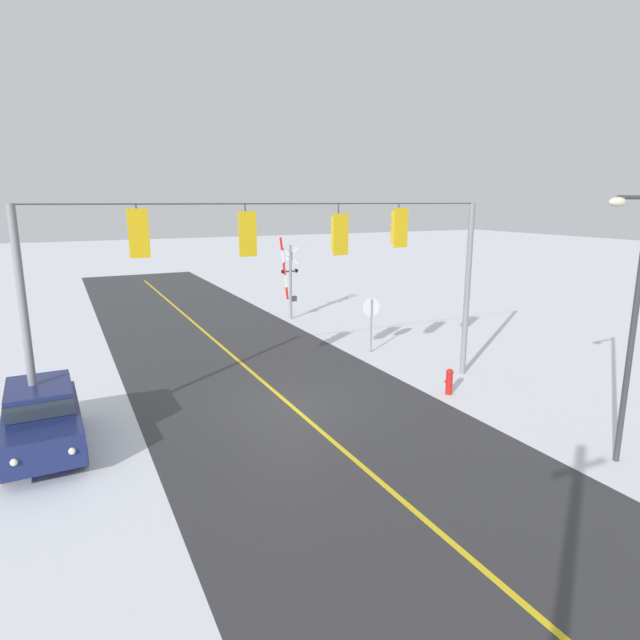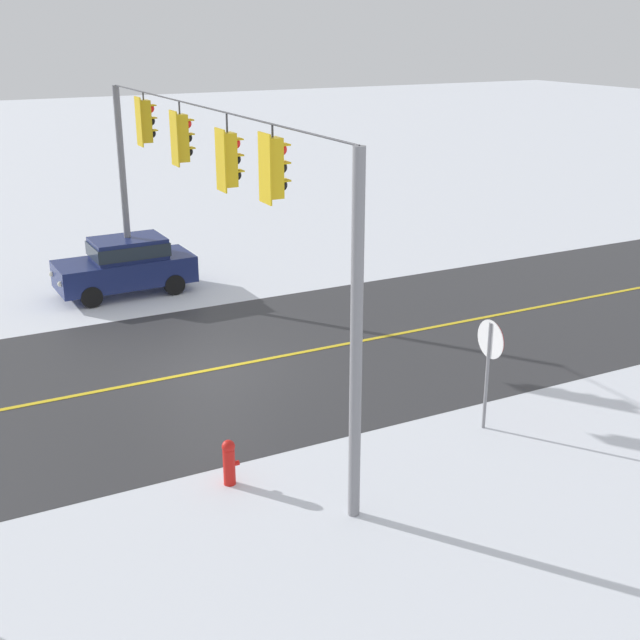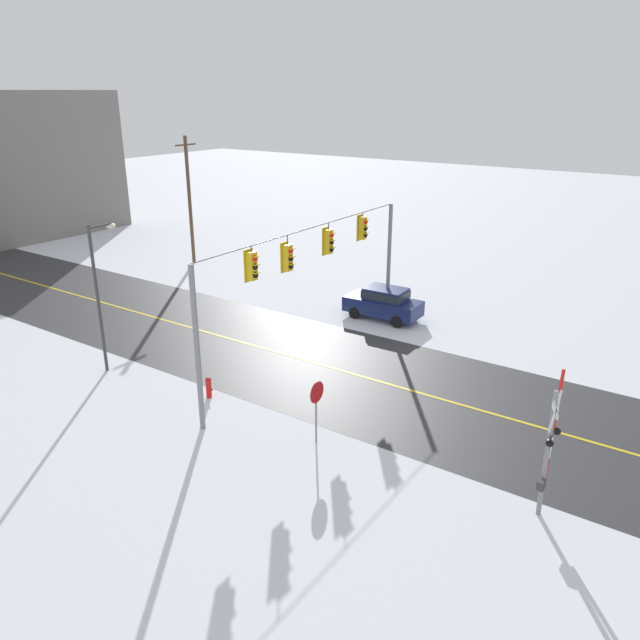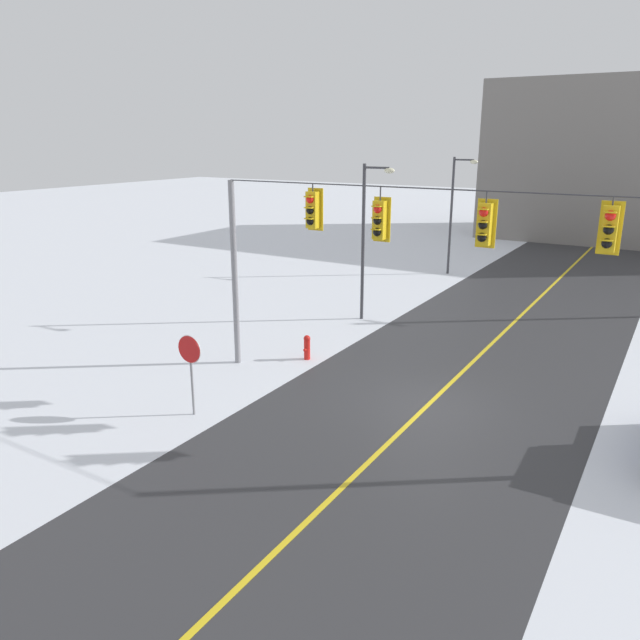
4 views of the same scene
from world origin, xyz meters
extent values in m
plane|color=silver|center=(0.00, 0.00, 0.00)|extent=(160.00, 160.00, 0.00)
cube|color=#303033|center=(0.00, 6.00, 0.00)|extent=(9.00, 80.00, 0.01)
cube|color=gold|center=(0.00, 6.00, 0.01)|extent=(0.14, 72.00, 0.01)
cylinder|color=gray|center=(-7.00, 0.00, 3.10)|extent=(0.20, 0.20, 6.20)
cylinder|color=gray|center=(7.00, 0.00, 3.10)|extent=(0.20, 0.20, 6.20)
cylinder|color=#38383D|center=(0.00, 0.00, 6.20)|extent=(14.00, 0.04, 0.04)
cylinder|color=#38383D|center=(-3.92, 0.00, 6.09)|extent=(0.04, 0.04, 0.23)
cube|color=gold|center=(-3.92, 0.00, 5.43)|extent=(0.34, 0.28, 1.08)
cube|color=gold|center=(-3.92, 0.16, 5.43)|extent=(0.52, 0.03, 1.26)
sphere|color=red|center=(-3.92, -0.15, 5.75)|extent=(0.24, 0.24, 0.24)
cube|color=gold|center=(-3.92, -0.22, 5.83)|extent=(0.26, 0.16, 0.03)
sphere|color=black|center=(-3.92, -0.15, 5.43)|extent=(0.24, 0.24, 0.24)
cube|color=gold|center=(-3.92, -0.22, 5.51)|extent=(0.26, 0.16, 0.03)
sphere|color=black|center=(-3.92, -0.15, 5.11)|extent=(0.24, 0.24, 0.24)
cube|color=gold|center=(-3.92, -0.22, 5.19)|extent=(0.26, 0.16, 0.03)
cylinder|color=#38383D|center=(-1.71, 0.00, 6.01)|extent=(0.04, 0.04, 0.39)
cube|color=gold|center=(-1.71, 0.00, 5.27)|extent=(0.34, 0.28, 1.08)
cube|color=gold|center=(-1.71, 0.16, 5.27)|extent=(0.52, 0.03, 1.26)
sphere|color=red|center=(-1.71, -0.15, 5.59)|extent=(0.24, 0.24, 0.24)
cube|color=gold|center=(-1.71, -0.22, 5.68)|extent=(0.26, 0.16, 0.03)
sphere|color=black|center=(-1.71, -0.15, 5.27)|extent=(0.24, 0.24, 0.24)
cube|color=gold|center=(-1.71, -0.22, 5.36)|extent=(0.26, 0.16, 0.03)
sphere|color=black|center=(-1.71, -0.15, 4.95)|extent=(0.24, 0.24, 0.24)
cube|color=gold|center=(-1.71, -0.22, 5.04)|extent=(0.26, 0.16, 0.03)
cylinder|color=#38383D|center=(1.26, 0.00, 6.05)|extent=(0.04, 0.04, 0.30)
cube|color=gold|center=(1.26, 0.00, 5.36)|extent=(0.34, 0.28, 1.08)
cube|color=gold|center=(1.26, 0.16, 5.36)|extent=(0.52, 0.03, 1.26)
sphere|color=red|center=(1.26, -0.15, 5.68)|extent=(0.24, 0.24, 0.24)
cube|color=gold|center=(1.26, -0.22, 5.77)|extent=(0.26, 0.16, 0.03)
sphere|color=black|center=(1.26, -0.15, 5.36)|extent=(0.24, 0.24, 0.24)
cube|color=gold|center=(1.26, -0.22, 5.45)|extent=(0.26, 0.16, 0.03)
sphere|color=black|center=(1.26, -0.15, 5.04)|extent=(0.24, 0.24, 0.24)
cube|color=gold|center=(1.26, -0.22, 5.13)|extent=(0.26, 0.16, 0.03)
cylinder|color=#38383D|center=(4.20, 0.00, 6.10)|extent=(0.04, 0.04, 0.20)
cube|color=gold|center=(4.20, 0.00, 5.46)|extent=(0.34, 0.28, 1.08)
cube|color=gold|center=(4.20, 0.16, 5.46)|extent=(0.52, 0.03, 1.26)
sphere|color=red|center=(4.20, -0.15, 5.78)|extent=(0.24, 0.24, 0.24)
cube|color=gold|center=(4.20, -0.22, 5.86)|extent=(0.26, 0.16, 0.03)
sphere|color=black|center=(4.20, -0.15, 5.46)|extent=(0.24, 0.24, 0.24)
cube|color=gold|center=(4.20, -0.22, 5.54)|extent=(0.26, 0.16, 0.03)
sphere|color=black|center=(4.20, -0.15, 5.14)|extent=(0.24, 0.24, 0.24)
cube|color=gold|center=(4.20, -0.22, 5.22)|extent=(0.26, 0.16, 0.03)
cylinder|color=gray|center=(-5.44, -3.96, 1.15)|extent=(0.07, 0.07, 2.30)
cylinder|color=#B71414|center=(-5.44, -4.00, 1.95)|extent=(0.76, 0.03, 0.76)
cylinder|color=white|center=(-5.44, -3.98, 1.95)|extent=(0.80, 0.01, 0.80)
cylinder|color=gray|center=(-5.01, -11.55, 2.00)|extent=(0.14, 0.14, 4.00)
cube|color=white|center=(-5.01, -11.60, 3.40)|extent=(0.98, 0.04, 0.98)
cube|color=white|center=(-5.01, -11.60, 3.40)|extent=(0.98, 0.04, 0.98)
cube|color=#38383D|center=(-5.01, -11.59, 2.60)|extent=(0.80, 0.06, 0.08)
sphere|color=black|center=(-5.39, -11.65, 2.60)|extent=(0.22, 0.22, 0.22)
sphere|color=black|center=(-4.63, -11.65, 2.60)|extent=(0.22, 0.22, 0.22)
cube|color=red|center=(-4.79, -11.55, 1.43)|extent=(0.17, 0.08, 0.67)
cube|color=white|center=(-4.72, -11.55, 2.10)|extent=(0.17, 0.08, 0.67)
cube|color=red|center=(-4.65, -11.55, 2.76)|extent=(0.17, 0.08, 0.67)
cube|color=white|center=(-4.57, -11.55, 3.42)|extent=(0.17, 0.08, 0.67)
cube|color=red|center=(-4.50, -11.55, 4.09)|extent=(0.17, 0.08, 0.67)
cube|color=#38383D|center=(-5.19, -11.55, 1.10)|extent=(0.28, 0.20, 0.28)
cube|color=navy|center=(6.88, 0.19, 0.72)|extent=(1.86, 4.14, 0.80)
cube|color=navy|center=(6.88, 0.04, 1.42)|extent=(1.55, 2.17, 0.64)
cube|color=#232D38|center=(6.88, 0.04, 1.42)|extent=(1.58, 2.25, 0.40)
sphere|color=#EFEACC|center=(6.25, 2.25, 0.77)|extent=(0.16, 0.16, 0.16)
sphere|color=#EFEACC|center=(7.40, 2.27, 0.77)|extent=(0.16, 0.16, 0.16)
cylinder|color=black|center=(6.04, 1.44, 0.32)|extent=(0.24, 0.65, 0.64)
cylinder|color=black|center=(7.64, 1.48, 0.32)|extent=(0.24, 0.65, 0.64)
cylinder|color=black|center=(6.11, -1.10, 0.32)|extent=(0.24, 0.65, 0.64)
cylinder|color=black|center=(7.71, -1.06, 0.32)|extent=(0.24, 0.65, 0.64)
cylinder|color=#38383D|center=(-5.80, 7.02, 3.25)|extent=(0.14, 0.14, 6.50)
cylinder|color=#38383D|center=(-5.25, 7.02, 6.35)|extent=(1.10, 0.09, 0.09)
ellipsoid|color=beige|center=(-4.70, 7.02, 6.25)|extent=(0.44, 0.28, 0.22)
cylinder|color=red|center=(-5.11, 1.51, 0.35)|extent=(0.22, 0.22, 0.70)
sphere|color=red|center=(-5.11, 1.51, 0.76)|extent=(0.24, 0.24, 0.24)
cylinder|color=red|center=(-5.11, 1.37, 0.39)|extent=(0.09, 0.10, 0.09)
cylinder|color=brown|center=(9.44, 17.02, 4.39)|extent=(0.24, 0.24, 8.78)
cube|color=#4C3A28|center=(9.44, 17.02, 8.18)|extent=(1.80, 0.10, 0.10)
camera|label=1|loc=(6.12, 14.63, 6.26)|focal=29.90mm
camera|label=2|loc=(-17.59, 6.12, 7.89)|focal=46.72mm
camera|label=3|loc=(-20.85, -14.66, 11.57)|focal=34.53mm
camera|label=4|loc=(5.80, -15.76, 7.49)|focal=34.57mm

